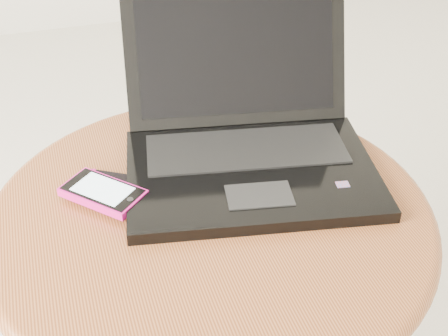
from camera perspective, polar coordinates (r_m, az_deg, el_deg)
name	(u,v)px	position (r m, az deg, el deg)	size (l,w,h in m)	color
table	(211,262)	(0.98, -1.18, -8.71)	(0.66, 0.66, 0.52)	#542D12
laptop	(247,137)	(0.98, 2.12, 2.88)	(0.44, 0.42, 0.24)	black
phone_black	(116,186)	(0.95, -9.95, -1.64)	(0.12, 0.10, 0.01)	black
phone_pink	(103,193)	(0.92, -11.16, -2.26)	(0.13, 0.13, 0.01)	#D61684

